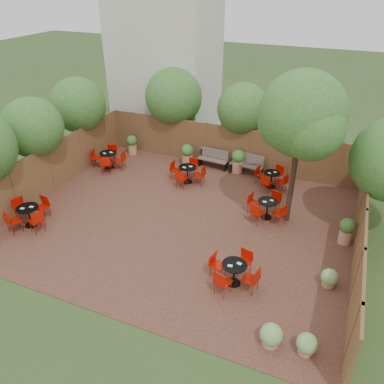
% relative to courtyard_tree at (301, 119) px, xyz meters
% --- Properties ---
extents(ground, '(80.00, 80.00, 0.00)m').
position_rel_courtyard_tree_xyz_m(ground, '(-3.56, -1.50, -3.97)').
color(ground, '#354F23').
rests_on(ground, ground).
extents(courtyard_paving, '(12.00, 10.00, 0.02)m').
position_rel_courtyard_tree_xyz_m(courtyard_paving, '(-3.56, -1.50, -3.96)').
color(courtyard_paving, '#3D2119').
rests_on(courtyard_paving, ground).
extents(fence_back, '(12.00, 0.08, 2.00)m').
position_rel_courtyard_tree_xyz_m(fence_back, '(-3.56, 3.50, -2.97)').
color(fence_back, '#54361F').
rests_on(fence_back, ground).
extents(fence_left, '(0.08, 10.00, 2.00)m').
position_rel_courtyard_tree_xyz_m(fence_left, '(-9.56, -1.50, -2.97)').
color(fence_left, '#54361F').
rests_on(fence_left, ground).
extents(fence_right, '(0.08, 10.00, 2.00)m').
position_rel_courtyard_tree_xyz_m(fence_right, '(2.44, -1.50, -2.97)').
color(fence_right, '#54361F').
rests_on(fence_right, ground).
extents(neighbour_building, '(5.00, 4.00, 8.00)m').
position_rel_courtyard_tree_xyz_m(neighbour_building, '(-8.06, 6.50, 0.03)').
color(neighbour_building, beige).
rests_on(neighbour_building, ground).
extents(overhang_foliage, '(16.07, 10.95, 2.79)m').
position_rel_courtyard_tree_xyz_m(overhang_foliage, '(-5.17, 1.13, -1.18)').
color(overhang_foliage, '#316521').
rests_on(overhang_foliage, ground).
extents(courtyard_tree, '(2.92, 2.85, 5.53)m').
position_rel_courtyard_tree_xyz_m(courtyard_tree, '(0.00, 0.00, 0.00)').
color(courtyard_tree, black).
rests_on(courtyard_tree, courtyard_paving).
extents(park_bench_left, '(1.47, 0.58, 0.89)m').
position_rel_courtyard_tree_xyz_m(park_bench_left, '(-4.06, 3.12, -3.49)').
color(park_bench_left, brown).
rests_on(park_bench_left, courtyard_paving).
extents(park_bench_right, '(1.58, 0.68, 0.95)m').
position_rel_courtyard_tree_xyz_m(park_bench_right, '(-2.42, 3.12, -3.46)').
color(park_bench_right, brown).
rests_on(park_bench_right, courtyard_paving).
extents(bistro_tables, '(9.42, 7.80, 0.89)m').
position_rel_courtyard_tree_xyz_m(bistro_tables, '(-4.38, -0.66, -3.51)').
color(bistro_tables, black).
rests_on(bistro_tables, courtyard_paving).
extents(planters, '(10.98, 4.23, 1.09)m').
position_rel_courtyard_tree_xyz_m(planters, '(-3.69, 2.21, -3.39)').
color(planters, tan).
rests_on(planters, courtyard_paving).
extents(low_shrubs, '(1.66, 3.26, 0.62)m').
position_rel_courtyard_tree_xyz_m(low_shrubs, '(1.26, -4.84, -3.67)').
color(low_shrubs, tan).
rests_on(low_shrubs, courtyard_paving).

